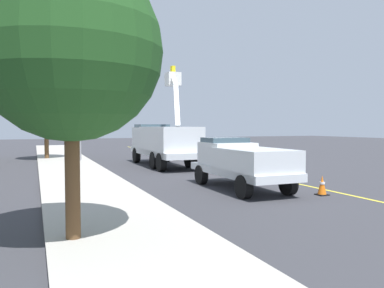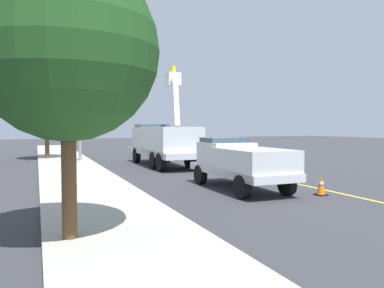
% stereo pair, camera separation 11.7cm
% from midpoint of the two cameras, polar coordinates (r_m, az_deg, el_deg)
% --- Properties ---
extents(ground, '(120.00, 120.00, 0.00)m').
position_cam_midpoint_polar(ground, '(24.81, 3.56, -3.25)').
color(ground, '#38383D').
extents(sidewalk_far_side, '(60.05, 4.66, 0.12)m').
position_cam_midpoint_polar(sidewalk_far_side, '(22.45, -17.16, -3.83)').
color(sidewalk_far_side, '#B2ADA3').
rests_on(sidewalk_far_side, ground).
extents(lane_centre_stripe, '(49.99, 1.05, 0.01)m').
position_cam_midpoint_polar(lane_centre_stripe, '(24.81, 3.56, -3.24)').
color(lane_centre_stripe, yellow).
rests_on(lane_centre_stripe, ground).
extents(utility_bucket_truck, '(8.24, 2.92, 6.66)m').
position_cam_midpoint_polar(utility_bucket_truck, '(24.79, -4.08, 0.45)').
color(utility_bucket_truck, silver).
rests_on(utility_bucket_truck, ground).
extents(service_pickup_truck, '(5.64, 2.27, 2.06)m').
position_cam_midpoint_polar(service_pickup_truck, '(15.57, 7.45, -2.65)').
color(service_pickup_truck, silver).
rests_on(service_pickup_truck, ground).
extents(passing_minivan, '(4.83, 2.02, 1.69)m').
position_cam_midpoint_polar(passing_minivan, '(34.61, -0.22, 0.04)').
color(passing_minivan, tan).
rests_on(passing_minivan, ground).
extents(traffic_cone_leading, '(0.40, 0.40, 0.73)m').
position_cam_midpoint_polar(traffic_cone_leading, '(15.00, 18.88, -5.89)').
color(traffic_cone_leading, black).
rests_on(traffic_cone_leading, ground).
extents(traffic_cone_mid_front, '(0.40, 0.40, 0.70)m').
position_cam_midpoint_polar(traffic_cone_mid_front, '(28.59, -2.23, -1.77)').
color(traffic_cone_mid_front, black).
rests_on(traffic_cone_mid_front, ground).
extents(traffic_signal_mast, '(5.22, 0.61, 8.07)m').
position_cam_midpoint_polar(traffic_signal_mast, '(27.01, -15.98, 9.01)').
color(traffic_signal_mast, gray).
rests_on(traffic_signal_mast, ground).
extents(street_tree_left, '(3.94, 3.94, 6.15)m').
position_cam_midpoint_polar(street_tree_left, '(8.77, -17.74, 13.16)').
color(street_tree_left, brown).
rests_on(street_tree_left, ground).
extents(street_tree_right, '(3.85, 3.85, 6.22)m').
position_cam_midpoint_polar(street_tree_right, '(31.20, -20.77, 5.65)').
color(street_tree_right, brown).
rests_on(street_tree_right, ground).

